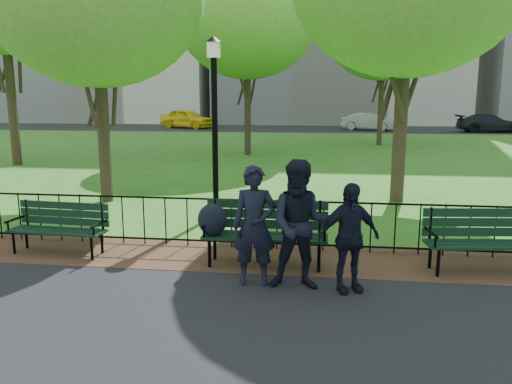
# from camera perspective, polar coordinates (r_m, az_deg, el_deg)

# --- Properties ---
(ground) EXTENTS (120.00, 120.00, 0.00)m
(ground) POSITION_cam_1_polar(r_m,az_deg,el_deg) (6.92, 2.56, -11.65)
(ground) COLOR #31661A
(dirt_strip) EXTENTS (60.00, 1.60, 0.01)m
(dirt_strip) POSITION_cam_1_polar(r_m,az_deg,el_deg) (8.32, 3.46, -7.61)
(dirt_strip) COLOR #3E2819
(dirt_strip) RESTS_ON ground
(far_street) EXTENTS (70.00, 9.00, 0.01)m
(far_street) POSITION_cam_1_polar(r_m,az_deg,el_deg) (41.46, 6.75, 7.18)
(far_street) COLOR black
(far_street) RESTS_ON ground
(iron_fence) EXTENTS (24.06, 0.06, 1.00)m
(iron_fence) POSITION_cam_1_polar(r_m,az_deg,el_deg) (8.66, 3.73, -3.52)
(iron_fence) COLOR black
(iron_fence) RESTS_ON ground
(park_bench_main) EXTENTS (2.02, 0.61, 1.11)m
(park_bench_main) POSITION_cam_1_polar(r_m,az_deg,el_deg) (7.84, -1.66, -3.56)
(park_bench_main) COLOR black
(park_bench_main) RESTS_ON ground
(park_bench_left_a) EXTENTS (1.70, 0.63, 0.94)m
(park_bench_left_a) POSITION_cam_1_polar(r_m,az_deg,el_deg) (9.13, -21.50, -3.25)
(park_bench_left_a) COLOR black
(park_bench_left_a) RESTS_ON ground
(park_bench_right_a) EXTENTS (1.89, 0.77, 1.04)m
(park_bench_right_a) POSITION_cam_1_polar(r_m,az_deg,el_deg) (8.36, 24.81, -4.36)
(park_bench_right_a) COLOR black
(park_bench_right_a) RESTS_ON ground
(lamppost) EXTENTS (0.35, 0.35, 3.90)m
(lamppost) POSITION_cam_1_polar(r_m,az_deg,el_deg) (11.00, -4.74, 8.13)
(lamppost) COLOR black
(lamppost) RESTS_ON ground
(tree_far_c) EXTENTS (6.19, 6.19, 8.63)m
(tree_far_c) POSITION_cam_1_polar(r_m,az_deg,el_deg) (23.05, -1.00, 19.24)
(tree_far_c) COLOR #2D2116
(tree_far_c) RESTS_ON ground
(tree_far_e) EXTENTS (6.33, 6.33, 8.82)m
(tree_far_e) POSITION_cam_1_polar(r_m,az_deg,el_deg) (28.44, 14.45, 17.60)
(tree_far_e) COLOR #2D2116
(tree_far_e) RESTS_ON ground
(person_left) EXTENTS (0.65, 0.45, 1.70)m
(person_left) POSITION_cam_1_polar(r_m,az_deg,el_deg) (7.00, -0.17, -3.90)
(person_left) COLOR black
(person_left) RESTS_ON asphalt_path
(person_mid) EXTENTS (0.89, 0.48, 1.81)m
(person_mid) POSITION_cam_1_polar(r_m,az_deg,el_deg) (6.86, 5.15, -3.81)
(person_mid) COLOR black
(person_mid) RESTS_ON asphalt_path
(person_right) EXTENTS (0.96, 0.67, 1.51)m
(person_right) POSITION_cam_1_polar(r_m,az_deg,el_deg) (6.90, 10.55, -5.14)
(person_right) COLOR black
(person_right) RESTS_ON asphalt_path
(taxi) EXTENTS (5.07, 3.50, 1.60)m
(taxi) POSITION_cam_1_polar(r_m,az_deg,el_deg) (42.29, -7.88, 8.32)
(taxi) COLOR yellow
(taxi) RESTS_ON far_street
(sedan_silver) EXTENTS (4.34, 2.61, 1.35)m
(sedan_silver) POSITION_cam_1_polar(r_m,az_deg,el_deg) (40.12, 12.81, 7.84)
(sedan_silver) COLOR #95979C
(sedan_silver) RESTS_ON far_street
(sedan_dark) EXTENTS (4.61, 1.93, 1.33)m
(sedan_dark) POSITION_cam_1_polar(r_m,az_deg,el_deg) (40.94, 25.10, 7.13)
(sedan_dark) COLOR black
(sedan_dark) RESTS_ON far_street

